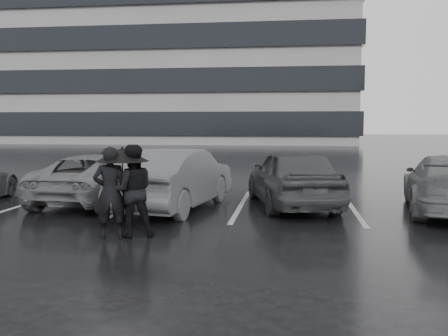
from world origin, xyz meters
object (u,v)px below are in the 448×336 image
car_west_a (175,179)px  pedestrian_right (132,191)px  pedestrian_left (110,192)px  car_main (293,177)px  car_west_b (99,178)px

car_west_a → pedestrian_right: bearing=96.8°
pedestrian_right → pedestrian_left: bearing=3.3°
car_west_a → pedestrian_left: 3.23m
car_west_a → car_main: bearing=-156.4°
pedestrian_right → car_west_b: bearing=-83.0°
car_west_b → car_west_a: bearing=165.7°
pedestrian_right → car_west_a: bearing=-115.0°
car_west_b → pedestrian_right: pedestrian_right is taller
pedestrian_left → pedestrian_right: (0.36, 0.17, 0.02)m
car_main → car_west_b: 5.13m
car_main → car_west_b: car_main is taller
car_main → car_west_a: bearing=1.2°
car_west_a → pedestrian_left: size_ratio=2.69×
car_main → pedestrian_left: pedestrian_left is taller
car_main → car_west_a: car_west_a is taller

